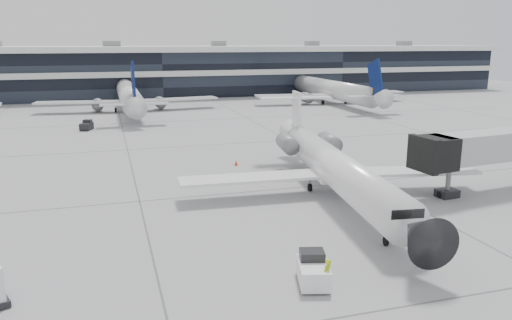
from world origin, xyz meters
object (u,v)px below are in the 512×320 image
object	(u,v)px
ramp_worker	(327,275)
regional_jet	(333,165)
jet_bridge	(505,145)
baggage_tug	(313,270)

from	to	relation	value
ramp_worker	regional_jet	bearing A→B (deg)	-151.86
jet_bridge	ramp_worker	bearing A→B (deg)	-157.23
jet_bridge	ramp_worker	xyz separation A→B (m)	(-21.77, -12.18, -2.95)
regional_jet	jet_bridge	world-z (taller)	regional_jet
ramp_worker	baggage_tug	size ratio (longest dim) A/B	0.61
regional_jet	baggage_tug	xyz separation A→B (m)	(-7.63, -13.92, -1.74)
ramp_worker	baggage_tug	xyz separation A→B (m)	(-0.34, 0.95, -0.14)
baggage_tug	jet_bridge	bearing A→B (deg)	41.92
regional_jet	ramp_worker	distance (m)	16.64
jet_bridge	baggage_tug	bearing A→B (deg)	-159.52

